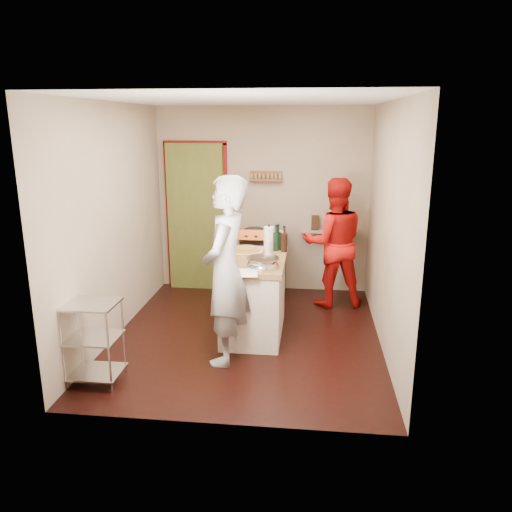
# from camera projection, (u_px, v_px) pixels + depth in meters

# --- Properties ---
(floor) EXTENTS (3.50, 3.50, 0.00)m
(floor) POSITION_uv_depth(u_px,v_px,m) (247.00, 336.00, 5.74)
(floor) COLOR black
(floor) RESTS_ON ground
(back_wall) EXTENTS (3.00, 0.44, 2.60)m
(back_wall) POSITION_uv_depth(u_px,v_px,m) (219.00, 211.00, 7.23)
(back_wall) COLOR tan
(back_wall) RESTS_ON ground
(left_wall) EXTENTS (0.04, 3.50, 2.60)m
(left_wall) POSITION_uv_depth(u_px,v_px,m) (114.00, 222.00, 5.57)
(left_wall) COLOR tan
(left_wall) RESTS_ON ground
(right_wall) EXTENTS (0.04, 3.50, 2.60)m
(right_wall) POSITION_uv_depth(u_px,v_px,m) (388.00, 228.00, 5.25)
(right_wall) COLOR tan
(right_wall) RESTS_ON ground
(ceiling) EXTENTS (3.00, 3.50, 0.02)m
(ceiling) POSITION_uv_depth(u_px,v_px,m) (246.00, 99.00, 5.07)
(ceiling) COLOR white
(ceiling) RESTS_ON back_wall
(stove) EXTENTS (0.60, 0.63, 1.00)m
(stove) POSITION_uv_depth(u_px,v_px,m) (263.00, 264.00, 6.99)
(stove) COLOR black
(stove) RESTS_ON ground
(wire_shelving) EXTENTS (0.48, 0.40, 0.80)m
(wire_shelving) POSITION_uv_depth(u_px,v_px,m) (93.00, 339.00, 4.62)
(wire_shelving) COLOR silver
(wire_shelving) RESTS_ON ground
(island) EXTENTS (0.71, 1.32, 1.21)m
(island) POSITION_uv_depth(u_px,v_px,m) (254.00, 294.00, 5.71)
(island) COLOR beige
(island) RESTS_ON ground
(person_stripe) EXTENTS (0.53, 0.74, 1.90)m
(person_stripe) POSITION_uv_depth(u_px,v_px,m) (226.00, 272.00, 4.93)
(person_stripe) COLOR silver
(person_stripe) RESTS_ON ground
(person_red) EXTENTS (0.91, 0.76, 1.70)m
(person_red) POSITION_uv_depth(u_px,v_px,m) (334.00, 243.00, 6.53)
(person_red) COLOR #A90E0B
(person_red) RESTS_ON ground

